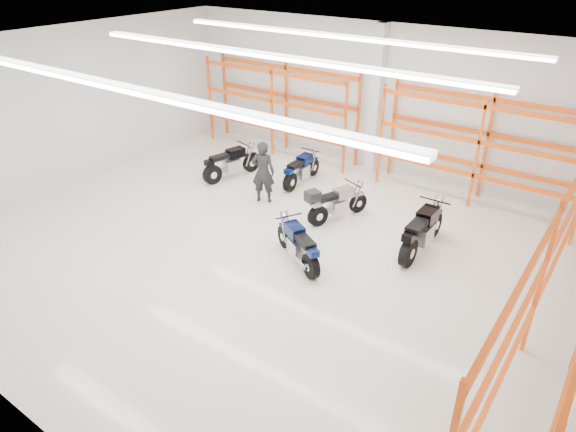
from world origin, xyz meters
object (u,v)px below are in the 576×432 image
Objects in this scene: motorcycle_back_d at (421,233)px; standing_man at (263,172)px; motorcycle_main at (299,246)px; motorcycle_back_a at (229,164)px; motorcycle_back_b at (300,170)px; structural_column at (376,101)px; motorcycle_back_c at (333,204)px.

standing_man is at bearing 179.90° from motorcycle_back_d.
standing_man is (-2.63, 2.07, 0.43)m from motorcycle_main.
motorcycle_back_b is at bearing 24.50° from motorcycle_back_a.
motorcycle_back_d reaches higher than motorcycle_back_b.
motorcycle_back_d is 0.51× the size of structural_column.
structural_column is (1.23, 2.21, 1.81)m from motorcycle_back_b.
motorcycle_back_b is at bearing 160.62° from motorcycle_back_d.
standing_man is at bearing -96.67° from motorcycle_back_b.
structural_column is at bearing 60.95° from motorcycle_back_b.
motorcycle_back_a is 0.45× the size of structural_column.
standing_man is at bearing -110.48° from structural_column.
motorcycle_main is 2.89m from motorcycle_back_d.
motorcycle_back_c is at bearing -6.97° from motorcycle_back_a.
motorcycle_back_b is 0.84× the size of motorcycle_back_d.
motorcycle_back_b is 1.09× the size of standing_man.
standing_man is (-2.19, -0.15, 0.40)m from motorcycle_back_c.
structural_column is (-1.22, 5.84, 1.80)m from motorcycle_main.
motorcycle_main is 5.22m from motorcycle_back_a.
motorcycle_main is at bearing -78.77° from motorcycle_back_c.
motorcycle_back_d is 1.29× the size of standing_man.
motorcycle_back_c is 2.47m from motorcycle_back_d.
motorcycle_back_a is 6.53m from motorcycle_back_d.
motorcycle_back_a is 4.84m from structural_column.
motorcycle_main is 2.26m from motorcycle_back_c.
motorcycle_back_b is at bearing 123.95° from motorcycle_main.
structural_column is (3.24, 3.13, 1.78)m from motorcycle_back_a.
motorcycle_back_c is 1.08× the size of standing_man.
motorcycle_back_b is 1.00× the size of motorcycle_back_c.
motorcycle_back_a is 1.99m from standing_man.
motorcycle_back_a is 2.22m from motorcycle_back_b.
motorcycle_back_a is 1.05× the size of motorcycle_back_b.
motorcycle_main is at bearing -78.21° from structural_column.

